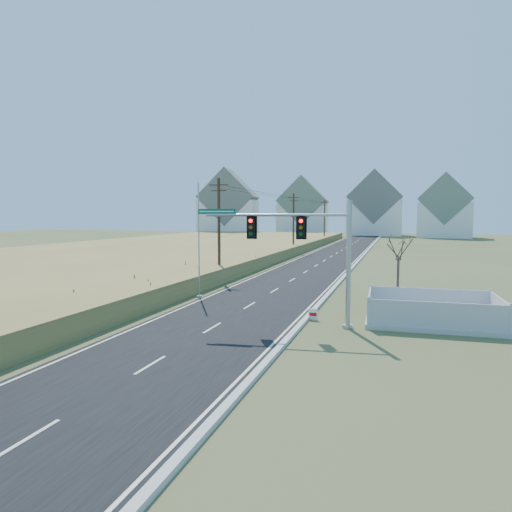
{
  "coord_description": "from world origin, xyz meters",
  "views": [
    {
      "loc": [
        8.87,
        -22.87,
        5.71
      ],
      "look_at": [
        1.1,
        1.87,
        3.4
      ],
      "focal_mm": 32.0,
      "sensor_mm": 36.0,
      "label": 1
    }
  ],
  "objects_px": {
    "bare_tree": "(399,247)",
    "open_sign": "(313,314)",
    "traffic_signal_mast": "(312,248)",
    "flagpole": "(199,252)",
    "fence_enclosure": "(432,318)"
  },
  "relations": [
    {
      "from": "open_sign",
      "to": "bare_tree",
      "type": "distance_m",
      "value": 7.18
    },
    {
      "from": "traffic_signal_mast",
      "to": "flagpole",
      "type": "bearing_deg",
      "value": 140.18
    },
    {
      "from": "fence_enclosure",
      "to": "open_sign",
      "type": "height_order",
      "value": "fence_enclosure"
    },
    {
      "from": "fence_enclosure",
      "to": "flagpole",
      "type": "bearing_deg",
      "value": 165.61
    },
    {
      "from": "open_sign",
      "to": "bare_tree",
      "type": "bearing_deg",
      "value": 46.4
    },
    {
      "from": "traffic_signal_mast",
      "to": "fence_enclosure",
      "type": "xyz_separation_m",
      "value": [
        5.97,
        2.56,
        -3.75
      ]
    },
    {
      "from": "traffic_signal_mast",
      "to": "open_sign",
      "type": "height_order",
      "value": "traffic_signal_mast"
    },
    {
      "from": "fence_enclosure",
      "to": "open_sign",
      "type": "xyz_separation_m",
      "value": [
        -6.14,
        -1.13,
        0.03
      ]
    },
    {
      "from": "traffic_signal_mast",
      "to": "flagpole",
      "type": "xyz_separation_m",
      "value": [
        -8.98,
        5.86,
        -0.88
      ]
    },
    {
      "from": "traffic_signal_mast",
      "to": "flagpole",
      "type": "height_order",
      "value": "flagpole"
    },
    {
      "from": "flagpole",
      "to": "bare_tree",
      "type": "xyz_separation_m",
      "value": [
        13.18,
        0.08,
        0.64
      ]
    },
    {
      "from": "fence_enclosure",
      "to": "open_sign",
      "type": "distance_m",
      "value": 6.25
    },
    {
      "from": "traffic_signal_mast",
      "to": "fence_enclosure",
      "type": "bearing_deg",
      "value": 16.56
    },
    {
      "from": "bare_tree",
      "to": "open_sign",
      "type": "bearing_deg",
      "value": -134.16
    },
    {
      "from": "open_sign",
      "to": "bare_tree",
      "type": "height_order",
      "value": "bare_tree"
    }
  ]
}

